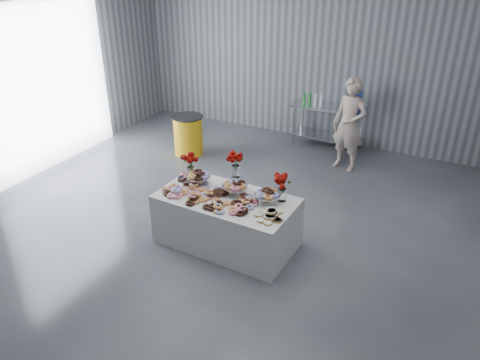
% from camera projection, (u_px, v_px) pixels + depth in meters
% --- Properties ---
extents(ground, '(9.00, 9.00, 0.00)m').
position_uv_depth(ground, '(206.00, 240.00, 6.81)').
color(ground, '#3D4046').
rests_on(ground, ground).
extents(room_walls, '(8.04, 9.04, 4.02)m').
position_uv_depth(room_walls, '(182.00, 54.00, 5.77)').
color(room_walls, gray).
rests_on(room_walls, ground).
extents(display_table, '(1.93, 1.07, 0.75)m').
position_uv_depth(display_table, '(227.00, 221.00, 6.56)').
color(display_table, silver).
rests_on(display_table, ground).
extents(prep_table, '(1.50, 0.60, 0.90)m').
position_uv_depth(prep_table, '(328.00, 119.00, 9.57)').
color(prep_table, silver).
rests_on(prep_table, ground).
extents(donut_mounds, '(1.83, 0.86, 0.09)m').
position_uv_depth(donut_mounds, '(224.00, 196.00, 6.33)').
color(donut_mounds, '#D18C4C').
rests_on(donut_mounds, display_table).
extents(cake_stand_left, '(0.36, 0.36, 0.17)m').
position_uv_depth(cake_stand_left, '(199.00, 175.00, 6.68)').
color(cake_stand_left, silver).
rests_on(cake_stand_left, display_table).
extents(cake_stand_mid, '(0.36, 0.36, 0.17)m').
position_uv_depth(cake_stand_mid, '(235.00, 185.00, 6.42)').
color(cake_stand_mid, silver).
rests_on(cake_stand_mid, display_table).
extents(cake_stand_right, '(0.36, 0.36, 0.17)m').
position_uv_depth(cake_stand_right, '(267.00, 194.00, 6.20)').
color(cake_stand_right, silver).
rests_on(cake_stand_right, display_table).
extents(danish_pile, '(0.48, 0.48, 0.11)m').
position_uv_depth(danish_pile, '(271.00, 213.00, 5.92)').
color(danish_pile, white).
rests_on(danish_pile, display_table).
extents(bouquet_left, '(0.26, 0.26, 0.42)m').
position_uv_depth(bouquet_left, '(190.00, 160.00, 6.78)').
color(bouquet_left, white).
rests_on(bouquet_left, display_table).
extents(bouquet_right, '(0.26, 0.26, 0.42)m').
position_uv_depth(bouquet_right, '(283.00, 181.00, 6.18)').
color(bouquet_right, white).
rests_on(bouquet_right, display_table).
extents(bouquet_center, '(0.26, 0.26, 0.57)m').
position_uv_depth(bouquet_center, '(236.00, 162.00, 6.51)').
color(bouquet_center, silver).
rests_on(bouquet_center, display_table).
extents(water_jug, '(0.28, 0.28, 0.55)m').
position_uv_depth(water_jug, '(355.00, 98.00, 9.13)').
color(water_jug, '#4372E6').
rests_on(water_jug, prep_table).
extents(drink_bottles, '(0.54, 0.08, 0.27)m').
position_uv_depth(drink_bottles, '(313.00, 99.00, 9.44)').
color(drink_bottles, '#268C33').
rests_on(drink_bottles, prep_table).
extents(person, '(0.72, 0.57, 1.74)m').
position_uv_depth(person, '(349.00, 125.00, 8.56)').
color(person, '#CC8C93').
rests_on(person, ground).
extents(trash_barrel, '(0.62, 0.62, 0.80)m').
position_uv_depth(trash_barrel, '(188.00, 135.00, 9.39)').
color(trash_barrel, yellow).
rests_on(trash_barrel, ground).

